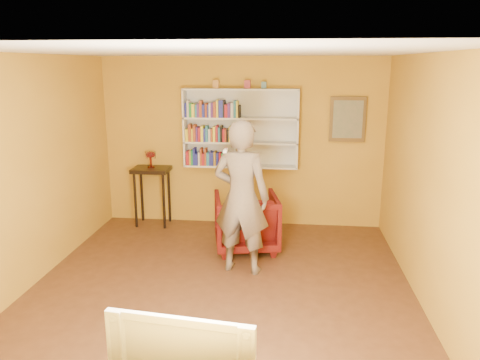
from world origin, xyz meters
name	(u,v)px	position (x,y,z in m)	size (l,w,h in m)	color
room_shell	(219,209)	(0.00, 0.00, 1.02)	(5.30, 5.80, 2.88)	#492A17
bookshelf	(241,128)	(0.00, 2.41, 1.59)	(1.80, 0.29, 1.23)	silver
books_row_lower	(207,158)	(-0.53, 2.30, 1.13)	(0.67, 0.19, 0.27)	maroon
books_row_middle	(215,134)	(-0.41, 2.30, 1.51)	(0.89, 0.19, 0.27)	yellow
books_row_upper	(213,110)	(-0.42, 2.30, 1.89)	(0.86, 0.19, 0.27)	navy
ornament_left	(216,84)	(-0.38, 2.35, 2.28)	(0.09, 0.09, 0.12)	#BF8136
ornament_centre	(247,84)	(0.10, 2.35, 2.28)	(0.09, 0.09, 0.13)	#943139
ornament_right	(264,85)	(0.36, 2.35, 2.27)	(0.08, 0.08, 0.10)	#476C76
framed_painting	(348,119)	(1.65, 2.46, 1.75)	(0.55, 0.05, 0.70)	#553C18
console_table	(152,178)	(-1.44, 2.25, 0.79)	(0.58, 0.45, 0.96)	black
ruby_lustre	(151,156)	(-1.44, 2.25, 1.15)	(0.17, 0.17, 0.26)	maroon
armchair	(246,222)	(0.18, 1.36, 0.40)	(0.86, 0.89, 0.81)	#460506
person	(241,198)	(0.19, 0.64, 0.97)	(0.71, 0.46, 1.94)	#68594C
game_remote	(226,150)	(0.03, 0.40, 1.60)	(0.04, 0.15, 0.04)	white
television	(185,349)	(0.12, -2.25, 0.77)	(0.98, 0.13, 0.57)	black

